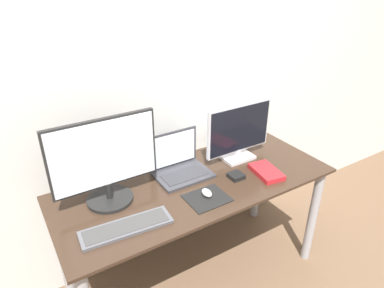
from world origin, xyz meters
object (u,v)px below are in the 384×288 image
object	(u,v)px
monitor_right	(239,132)
mouse	(207,193)
monitor_left	(105,162)
keyboard	(126,227)
book	(266,172)
power_brick	(236,176)
laptop	(179,164)

from	to	relation	value
monitor_right	mouse	bearing A→B (deg)	-148.77
monitor_left	monitor_right	bearing A→B (deg)	0.01
keyboard	monitor_left	bearing A→B (deg)	87.67
keyboard	book	distance (m)	0.94
mouse	book	size ratio (longest dim) A/B	0.31
monitor_right	keyboard	world-z (taller)	monitor_right
book	power_brick	distance (m)	0.20
laptop	mouse	world-z (taller)	laptop
monitor_right	mouse	world-z (taller)	monitor_right
monitor_left	keyboard	bearing A→B (deg)	-92.33
laptop	book	size ratio (longest dim) A/B	1.39
mouse	monitor_left	bearing A→B (deg)	151.99
monitor_left	laptop	size ratio (longest dim) A/B	1.72
monitor_left	power_brick	world-z (taller)	monitor_left
monitor_right	power_brick	bearing A→B (deg)	-129.96
laptop	power_brick	world-z (taller)	laptop
monitor_right	mouse	size ratio (longest dim) A/B	6.44
monitor_right	book	bearing A→B (deg)	-83.59
monitor_left	mouse	xyz separation A→B (m)	(0.48, -0.25, -0.22)
keyboard	laptop	bearing A→B (deg)	33.34
laptop	keyboard	world-z (taller)	laptop
laptop	monitor_left	bearing A→B (deg)	-174.10
monitor_right	laptop	distance (m)	0.45
monitor_left	power_brick	bearing A→B (deg)	-14.45
monitor_right	laptop	size ratio (longest dim) A/B	1.45
monitor_left	mouse	bearing A→B (deg)	-28.01
mouse	power_brick	world-z (taller)	mouse
book	power_brick	bearing A→B (deg)	161.27
power_brick	laptop	bearing A→B (deg)	138.15
monitor_right	keyboard	distance (m)	0.97
monitor_left	book	bearing A→B (deg)	-15.33
laptop	mouse	size ratio (longest dim) A/B	4.45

